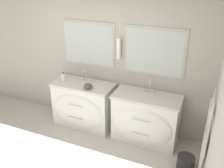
# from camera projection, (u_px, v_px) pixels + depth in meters

# --- Properties ---
(wall_back) EXTENTS (5.48, 0.15, 2.60)m
(wall_back) POSITION_uv_depth(u_px,v_px,m) (104.00, 56.00, 4.44)
(wall_back) COLOR #B2ADA3
(wall_back) RESTS_ON ground_plane
(wall_right) EXTENTS (0.13, 3.90, 2.60)m
(wall_right) POSITION_uv_depth(u_px,v_px,m) (219.00, 108.00, 2.84)
(wall_right) COLOR #B2ADA3
(wall_right) RESTS_ON ground_plane
(vanity_left) EXTENTS (1.12, 0.59, 0.85)m
(vanity_left) POSITION_uv_depth(u_px,v_px,m) (83.00, 105.00, 4.62)
(vanity_left) COLOR white
(vanity_left) RESTS_ON ground_plane
(vanity_right) EXTENTS (1.12, 0.59, 0.85)m
(vanity_right) POSITION_uv_depth(u_px,v_px,m) (145.00, 119.00, 4.20)
(vanity_right) COLOR white
(vanity_right) RESTS_ON ground_plane
(faucet_left) EXTENTS (0.17, 0.14, 0.22)m
(faucet_left) POSITION_uv_depth(u_px,v_px,m) (86.00, 75.00, 4.53)
(faucet_left) COLOR silver
(faucet_left) RESTS_ON vanity_left
(faucet_right) EXTENTS (0.17, 0.14, 0.22)m
(faucet_right) POSITION_uv_depth(u_px,v_px,m) (150.00, 87.00, 4.11)
(faucet_right) COLOR silver
(faucet_right) RESTS_ON vanity_right
(toiletry_bottle) EXTENTS (0.07, 0.07, 0.20)m
(toiletry_bottle) POSITION_uv_depth(u_px,v_px,m) (63.00, 78.00, 4.49)
(toiletry_bottle) COLOR silver
(toiletry_bottle) RESTS_ON vanity_left
(amenity_bowl) EXTENTS (0.16, 0.16, 0.09)m
(amenity_bowl) POSITION_uv_depth(u_px,v_px,m) (88.00, 86.00, 4.27)
(amenity_bowl) COLOR #4C4742
(amenity_bowl) RESTS_ON vanity_left
(waste_bin) EXTENTS (0.26, 0.26, 0.22)m
(waste_bin) POSITION_uv_depth(u_px,v_px,m) (186.00, 162.00, 3.71)
(waste_bin) COLOR #282626
(waste_bin) RESTS_ON ground_plane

